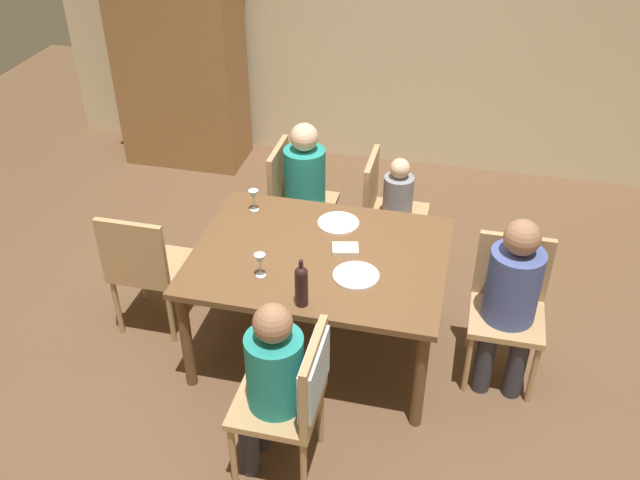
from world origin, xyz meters
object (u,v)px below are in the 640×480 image
dining_table (320,264)px  chair_left_end (144,264)px  chair_far_right (385,207)px  person_child_small (401,206)px  chair_near (299,389)px  person_man_guest (512,294)px  armoire_cabinet (178,47)px  dinner_plate_guest_left (356,275)px  wine_bottle_tall_green (301,284)px  wine_glass_near_left (260,261)px  person_woman_host (271,378)px  chair_right_end (509,299)px  person_man_bearded (308,184)px  dinner_plate_host (338,223)px  wine_glass_centre (254,196)px  chair_far_left (294,196)px

dining_table → chair_left_end: bearing=-175.7°
chair_far_right → person_child_small: (0.11, 0.00, 0.03)m
chair_near → person_man_guest: (1.02, 0.94, 0.07)m
armoire_cabinet → chair_far_right: 2.59m
armoire_cabinet → dinner_plate_guest_left: bearing=-49.8°
person_child_small → wine_bottle_tall_green: size_ratio=3.20×
armoire_cabinet → chair_far_right: (2.13, -1.37, -0.56)m
dining_table → wine_glass_near_left: bearing=-134.0°
chair_left_end → person_woman_host: bearing=-38.1°
chair_right_end → person_man_bearded: person_man_bearded is taller
dinner_plate_host → person_man_guest: bearing=-18.7°
wine_glass_near_left → dinner_plate_guest_left: 0.56m
person_man_guest → person_child_small: size_ratio=1.23×
dining_table → person_man_guest: size_ratio=1.34×
wine_glass_near_left → wine_glass_centre: size_ratio=1.00×
chair_near → chair_right_end: same height
dining_table → person_child_small: bearing=69.1°
person_woman_host → chair_near: bearing=-90.0°
person_woman_host → wine_glass_near_left: 0.75m
chair_left_end → person_woman_host: (1.12, -0.88, 0.11)m
person_man_bearded → chair_far_left: bearing=-90.0°
person_man_guest → wine_glass_near_left: 1.47m
person_woman_host → wine_glass_near_left: bearing=20.9°
chair_left_end → dinner_plate_host: size_ratio=3.41×
chair_far_right → person_woman_host: bearing=-8.3°
armoire_cabinet → person_child_small: bearing=-31.5°
person_woman_host → person_man_bearded: (-0.29, 1.94, 0.01)m
chair_near → chair_far_right: 1.94m
chair_left_end → dinner_plate_guest_left: chair_left_end is taller
wine_glass_near_left → dining_table: bearing=46.0°
person_man_bearded → person_man_guest: person_man_guest is taller
dinner_plate_guest_left → chair_far_left: bearing=121.1°
chair_near → chair_far_left: size_ratio=1.00×
person_child_small → dinner_plate_host: (-0.33, -0.62, 0.19)m
wine_glass_near_left → dinner_plate_host: wine_glass_near_left is taller
person_man_bearded → dinner_plate_host: (0.36, -0.62, 0.10)m
wine_bottle_tall_green → dinner_plate_host: wine_bottle_tall_green is taller
chair_far_left → dinner_plate_guest_left: size_ratio=3.39×
chair_right_end → chair_far_right: same height
dining_table → dinner_plate_host: 0.36m
person_child_small → armoire_cabinet: bearing=-121.5°
dinner_plate_host → dinner_plate_guest_left: (0.22, -0.52, 0.00)m
wine_glass_near_left → dinner_plate_guest_left: wine_glass_near_left is taller
chair_far_left → wine_bottle_tall_green: bearing=17.0°
person_man_bearded → wine_glass_centre: person_man_bearded is taller
chair_near → wine_glass_centre: bearing=26.1°
chair_left_end → dinner_plate_guest_left: size_ratio=3.39×
wine_bottle_tall_green → chair_right_end: bearing=26.8°
person_woman_host → dinner_plate_guest_left: (0.28, 0.79, 0.11)m
person_man_bearded → dinner_plate_host: 0.72m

